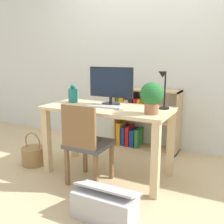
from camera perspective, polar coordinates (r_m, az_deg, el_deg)
The scene contains 12 objects.
ground_plane at distance 2.94m, azimuth -0.90°, elevation -13.14°, with size 10.00×10.00×0.00m, color #CCB284.
wall_back at distance 3.67m, azimuth 7.29°, elevation 12.75°, with size 8.00×0.05×2.60m.
desk at distance 2.74m, azimuth -0.95°, elevation -1.88°, with size 1.33×0.63×0.74m.
monitor at distance 2.80m, azimuth -0.25°, elevation 6.06°, with size 0.51×0.20×0.40m.
keyboard at distance 2.70m, azimuth -1.58°, elevation 1.26°, with size 0.37×0.14×0.02m.
vase at distance 3.01m, azimuth -8.46°, elevation 3.80°, with size 0.11×0.11×0.21m.
desk_lamp at distance 2.56m, azimuth 11.13°, elevation 5.44°, with size 0.10×0.19×0.38m.
potted_plant at distance 2.37m, azimuth 8.65°, elevation 3.47°, with size 0.21×0.21×0.29m.
chair at distance 2.56m, azimuth -5.67°, elevation -6.46°, with size 0.40×0.40×0.82m.
bookshelf at distance 3.63m, azimuth 5.18°, elevation -1.64°, with size 0.88×0.28×0.82m.
basket at distance 3.25m, azimuth -16.73°, elevation -8.98°, with size 0.27×0.27×0.39m.
storage_box at distance 2.18m, azimuth -1.45°, elevation -19.39°, with size 0.50×0.30×0.28m.
Camera 1 is at (1.24, -2.35, 1.26)m, focal length 42.00 mm.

